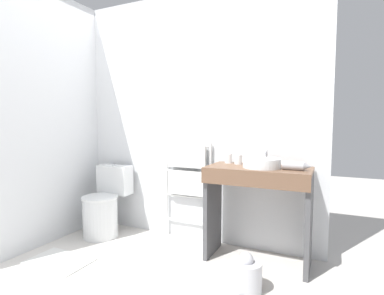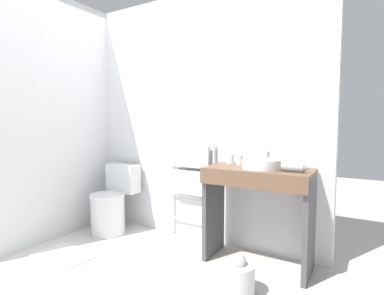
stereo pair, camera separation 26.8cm
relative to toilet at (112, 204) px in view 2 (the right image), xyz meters
name	(u,v)px [view 2 (the right image)]	position (x,y,z in m)	size (l,w,h in m)	color
ground_plane	(107,293)	(0.88, -0.92, -0.32)	(12.00, 12.00, 0.00)	silver
wall_back	(196,118)	(0.88, 0.38, 0.96)	(2.73, 0.12, 2.57)	silver
wall_side	(62,118)	(-0.42, -0.30, 0.96)	(0.12, 1.85, 2.57)	silver
toilet	(112,204)	(0.00, 0.00, 0.00)	(0.39, 0.53, 0.76)	white
towel_radiator	(191,174)	(0.89, 0.26, 0.38)	(0.53, 0.06, 1.03)	silver
vanity_counter	(257,201)	(1.67, 0.05, 0.25)	(0.89, 0.46, 0.85)	brown
sink_basin	(261,164)	(1.71, 0.04, 0.57)	(0.32, 0.32, 0.08)	white
faucet	(268,156)	(1.71, 0.21, 0.62)	(0.02, 0.10, 0.14)	silver
cup_near_wall	(230,159)	(1.36, 0.20, 0.57)	(0.07, 0.07, 0.09)	white
cup_near_edge	(240,160)	(1.46, 0.17, 0.57)	(0.07, 0.07, 0.09)	white
hair_dryer	(295,167)	(1.98, 0.03, 0.57)	(0.22, 0.16, 0.07)	#B7B7BC
trash_bin	(239,278)	(1.71, -0.44, -0.20)	(0.23, 0.27, 0.30)	silver
bath_mat	(65,255)	(0.08, -0.69, -0.32)	(0.56, 0.36, 0.01)	silver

